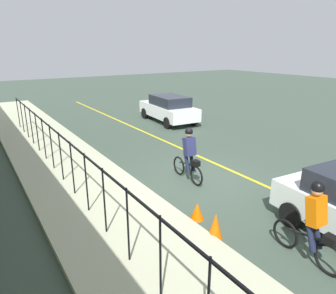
{
  "coord_description": "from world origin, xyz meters",
  "views": [
    {
      "loc": [
        -7.45,
        6.05,
        4.26
      ],
      "look_at": [
        1.01,
        0.48,
        1.0
      ],
      "focal_mm": 33.02,
      "sensor_mm": 36.0,
      "label": 1
    }
  ],
  "objects_px": {
    "cyclist_lead": "(189,155)",
    "patrol_sedan": "(169,108)",
    "traffic_cone_near": "(197,211)",
    "cyclist_follow": "(313,223)",
    "traffic_cone_far": "(215,226)"
  },
  "relations": [
    {
      "from": "cyclist_follow",
      "to": "patrol_sedan",
      "type": "bearing_deg",
      "value": -17.94
    },
    {
      "from": "traffic_cone_far",
      "to": "patrol_sedan",
      "type": "bearing_deg",
      "value": -28.25
    },
    {
      "from": "patrol_sedan",
      "to": "cyclist_follow",
      "type": "bearing_deg",
      "value": 163.93
    },
    {
      "from": "patrol_sedan",
      "to": "traffic_cone_near",
      "type": "distance_m",
      "value": 11.17
    },
    {
      "from": "traffic_cone_near",
      "to": "cyclist_lead",
      "type": "bearing_deg",
      "value": -31.76
    },
    {
      "from": "cyclist_lead",
      "to": "traffic_cone_near",
      "type": "bearing_deg",
      "value": 150.96
    },
    {
      "from": "cyclist_lead",
      "to": "patrol_sedan",
      "type": "xyz_separation_m",
      "value": [
        7.6,
        -4.22,
        -0.09
      ]
    },
    {
      "from": "patrol_sedan",
      "to": "traffic_cone_near",
      "type": "relative_size",
      "value": 9.94
    },
    {
      "from": "traffic_cone_near",
      "to": "traffic_cone_far",
      "type": "relative_size",
      "value": 0.7
    },
    {
      "from": "cyclist_follow",
      "to": "traffic_cone_near",
      "type": "distance_m",
      "value": 2.82
    },
    {
      "from": "cyclist_lead",
      "to": "traffic_cone_far",
      "type": "xyz_separation_m",
      "value": [
        -3.0,
        1.48,
        -0.59
      ]
    },
    {
      "from": "traffic_cone_near",
      "to": "cyclist_follow",
      "type": "bearing_deg",
      "value": -161.26
    },
    {
      "from": "cyclist_lead",
      "to": "cyclist_follow",
      "type": "distance_m",
      "value": 4.7
    },
    {
      "from": "cyclist_lead",
      "to": "patrol_sedan",
      "type": "relative_size",
      "value": 0.4
    },
    {
      "from": "patrol_sedan",
      "to": "traffic_cone_far",
      "type": "bearing_deg",
      "value": 156.34
    }
  ]
}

